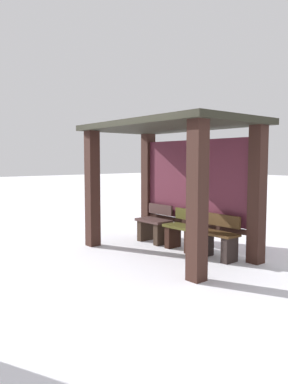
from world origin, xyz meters
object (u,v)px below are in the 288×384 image
(bench_left_inside, at_px, (154,227))
(bench_center_inside, at_px, (183,233))
(bus_shelter, at_px, (174,161))
(bench_right_inside, at_px, (218,241))

(bench_left_inside, distance_m, bench_center_inside, 0.80)
(bench_left_inside, xyz_separation_m, bench_center_inside, (0.80, 0.00, -0.00))
(bus_shelter, relative_size, bench_right_inside, 4.25)
(bus_shelter, height_order, bench_left_inside, bus_shelter)
(bench_left_inside, relative_size, bench_center_inside, 1.01)
(bench_center_inside, bearing_deg, bench_left_inside, -180.00)
(bus_shelter, bearing_deg, bench_center_inside, 90.00)
(bench_center_inside, distance_m, bench_right_inside, 0.80)
(bench_center_inside, relative_size, bench_right_inside, 1.01)
(bench_left_inside, distance_m, bench_right_inside, 1.60)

